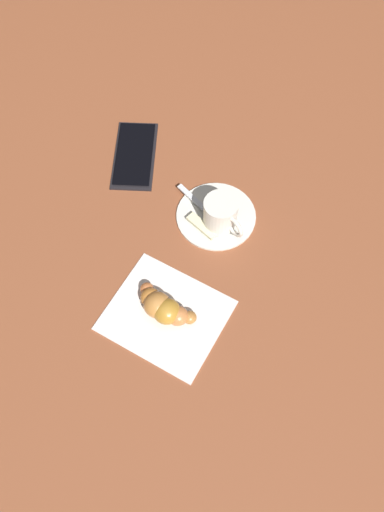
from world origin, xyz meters
TOP-DOWN VIEW (x-y plane):
  - ground_plane at (0.00, 0.00)m, footprint 1.80×1.80m
  - saucer at (-0.11, -0.00)m, footprint 0.14×0.14m
  - espresso_cup at (-0.09, 0.01)m, footprint 0.06×0.07m
  - teaspoon at (-0.10, -0.01)m, footprint 0.08×0.11m
  - sugar_packet at (-0.08, -0.02)m, footprint 0.04×0.06m
  - napkin at (0.09, -0.03)m, footprint 0.19×0.21m
  - croissant at (0.08, -0.04)m, footprint 0.07×0.11m
  - cell_phone at (-0.20, -0.17)m, footprint 0.17×0.10m

SIDE VIEW (x-z plane):
  - ground_plane at x=0.00m, z-range 0.00..0.00m
  - napkin at x=0.09m, z-range 0.00..0.00m
  - cell_phone at x=-0.20m, z-range 0.00..0.01m
  - saucer at x=-0.11m, z-range 0.00..0.01m
  - teaspoon at x=-0.10m, z-range 0.01..0.01m
  - sugar_packet at x=-0.08m, z-range 0.01..0.01m
  - croissant at x=0.08m, z-range 0.00..0.04m
  - espresso_cup at x=-0.09m, z-range 0.01..0.06m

